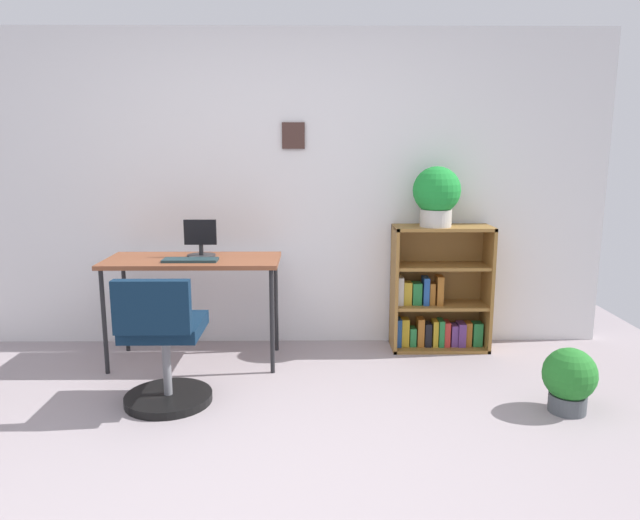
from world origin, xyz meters
name	(u,v)px	position (x,y,z in m)	size (l,w,h in m)	color
ground_plane	(229,495)	(0.00, 0.00, 0.00)	(6.24, 6.24, 0.00)	gray
wall_back	(264,190)	(0.00, 2.15, 1.18)	(5.20, 0.12, 2.36)	silver
desk	(193,267)	(-0.46, 1.66, 0.69)	(1.20, 0.53, 0.75)	brown
monitor	(201,240)	(-0.42, 1.73, 0.87)	(0.23, 0.20, 0.26)	#262628
keyboard	(190,260)	(-0.46, 1.56, 0.76)	(0.37, 0.13, 0.02)	#1D3237
office_chair	(164,349)	(-0.50, 0.91, 0.35)	(0.52, 0.55, 0.81)	black
bookshelf_low	(437,295)	(1.31, 1.95, 0.41)	(0.72, 0.30, 0.94)	olive
potted_plant_on_shelf	(437,194)	(1.27, 1.90, 1.17)	(0.35, 0.35, 0.44)	#B7B2A8
potted_plant_floor	(569,378)	(1.85, 0.82, 0.20)	(0.31, 0.31, 0.38)	#474C51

